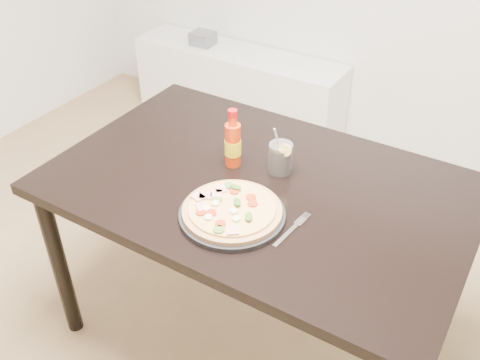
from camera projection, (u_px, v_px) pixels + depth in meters
The scene contains 8 objects.
dining_table at pixel (258, 201), 1.84m from camera, with size 1.40×0.90×0.75m.
plate at pixel (232, 214), 1.64m from camera, with size 0.33×0.33×0.02m, color black.
pizza at pixel (231, 210), 1.63m from camera, with size 0.31×0.31×0.03m.
hot_sauce_bottle at pixel (233, 144), 1.83m from camera, with size 0.06×0.06×0.22m.
cola_cup at pixel (280, 158), 1.82m from camera, with size 0.09×0.08×0.17m.
fork at pixel (293, 228), 1.60m from camera, with size 0.04×0.19×0.00m.
media_console at pixel (238, 88), 3.49m from camera, with size 1.40×0.34×0.50m, color white.
cd_stack at pixel (203, 38), 3.41m from camera, with size 0.14×0.12×0.08m.
Camera 1 is at (0.88, -0.63, 1.81)m, focal length 40.00 mm.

